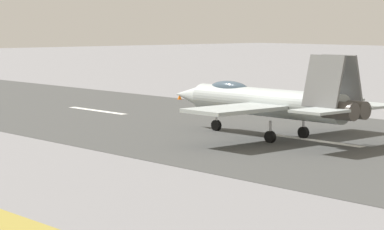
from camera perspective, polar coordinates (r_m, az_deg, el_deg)
The scene contains 6 objects.
ground_plane at distance 53.89m, azimuth 8.19°, elevation -1.73°, with size 400.00×400.00×0.00m, color gray.
runway_strip at distance 53.87m, azimuth 8.20°, elevation -1.72°, with size 240.00×26.00×0.02m.
fighter_jet at distance 54.48m, azimuth 5.18°, elevation 0.94°, with size 16.73×14.00×5.60m.
crew_person at distance 71.89m, azimuth 0.63°, elevation 0.99°, with size 0.29×0.70×1.67m.
marker_cone_mid at distance 70.44m, azimuth 7.80°, elevation 0.37°, with size 0.44×0.44×0.55m, color orange.
marker_cone_far at distance 82.15m, azimuth -0.86°, elevation 1.26°, with size 0.44×0.44×0.55m, color orange.
Camera 1 is at (-34.83, 40.44, 7.42)m, focal length 77.68 mm.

